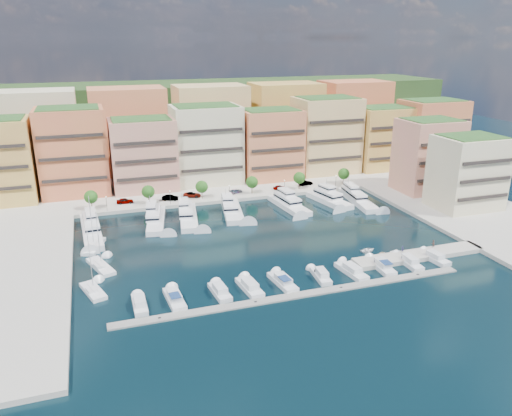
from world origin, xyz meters
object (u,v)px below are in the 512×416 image
object	(u,v)px
sailboat_2	(95,247)
lamppost_2	(229,189)
lamppost_3	(284,184)
cruiser_5	(321,276)
tree_0	(91,197)
cruiser_8	(409,262)
yacht_1	(156,219)
car_1	(170,198)
cruiser_1	(175,299)
cruiser_4	(283,282)
tender_0	(368,250)
yacht_6	(356,198)
lamppost_1	(170,195)
sailboat_0	(93,292)
yacht_5	(328,198)
cruiser_7	(382,266)
cruiser_9	(434,258)
yacht_3	(232,209)
person_0	(403,249)
cruiser_3	(250,287)
tree_4	(299,178)
car_0	(125,201)
tree_3	(252,182)
tender_2	(398,252)
cruiser_6	(352,271)
car_2	(192,195)
person_1	(433,244)
car_5	(306,183)
yacht_2	(188,215)
sailboat_1	(101,267)
yacht_4	(288,204)
car_4	(280,187)
car_3	(236,191)
tender_1	(382,253)
lamppost_4	(336,179)
tree_1	(148,192)
tree_2	(202,187)
cruiser_0	(140,305)
yacht_0	(91,228)

from	to	relation	value
sailboat_2	lamppost_2	bearing A→B (deg)	31.33
lamppost_3	cruiser_5	distance (m)	57.57
tree_0	cruiser_8	world-z (taller)	tree_0
yacht_1	car_1	xyz separation A→B (m)	(6.49, 15.08, 0.74)
cruiser_1	cruiser_5	world-z (taller)	cruiser_1
cruiser_4	tender_0	distance (m)	26.48
yacht_6	cruiser_5	world-z (taller)	yacht_6
lamppost_1	sailboat_0	xyz separation A→B (m)	(-22.93, -47.38, -3.51)
yacht_5	tender_0	xyz separation A→B (m)	(-7.75, -36.69, -0.82)
cruiser_7	cruiser_9	size ratio (longest dim) A/B	1.04
tree_0	car_1	world-z (taller)	tree_0
yacht_3	lamppost_2	bearing A→B (deg)	77.75
sailboat_2	person_0	bearing A→B (deg)	-22.12
yacht_1	cruiser_1	size ratio (longest dim) A/B	2.28
lamppost_3	cruiser_3	distance (m)	63.15
yacht_1	cruiser_5	bearing A→B (deg)	-57.69
tree_4	cruiser_9	distance (m)	58.81
sailboat_2	car_0	size ratio (longest dim) A/B	2.75
tree_3	tender_2	bearing A→B (deg)	-70.50
lamppost_2	tender_0	distance (m)	51.32
car_1	cruiser_6	bearing A→B (deg)	-137.87
cruiser_5	car_2	world-z (taller)	car_2
cruiser_4	cruiser_9	world-z (taller)	cruiser_4
tender_2	tender_0	world-z (taller)	tender_0
tree_4	person_1	distance (m)	54.77
car_1	car_5	world-z (taller)	car_1
yacht_2	cruiser_3	distance (m)	44.43
lamppost_1	sailboat_1	bearing A→B (deg)	-120.23
tree_3	yacht_4	world-z (taller)	tree_3
cruiser_7	car_2	distance (m)	67.31
car_0	car_4	xyz separation A→B (m)	(48.57, -1.10, -0.10)
yacht_2	cruiser_1	distance (m)	45.70
tender_2	yacht_1	bearing A→B (deg)	69.58
sailboat_2	sailboat_1	size ratio (longest dim) A/B	1.00
sailboat_2	car_3	bearing A→B (deg)	33.59
sailboat_0	tender_1	distance (m)	63.70
lamppost_1	car_0	world-z (taller)	lamppost_1
car_3	person_0	bearing A→B (deg)	177.78
tender_2	tree_4	bearing A→B (deg)	19.93
lamppost_2	lamppost_4	size ratio (longest dim) A/B	1.00
tender_2	person_1	size ratio (longest dim) A/B	2.07
tree_1	tree_2	distance (m)	16.00
lamppost_1	cruiser_3	bearing A→B (deg)	-83.26
tree_0	car_5	world-z (taller)	tree_0
cruiser_0	tree_3	bearing A→B (deg)	54.88
lamppost_1	yacht_0	size ratio (longest dim) A/B	0.17
tree_3	yacht_0	world-z (taller)	tree_3
yacht_3	tender_0	bearing A→B (deg)	-57.66
tree_3	yacht_5	xyz separation A→B (m)	(20.31, -12.51, -3.53)
sailboat_1	car_2	size ratio (longest dim) A/B	2.46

